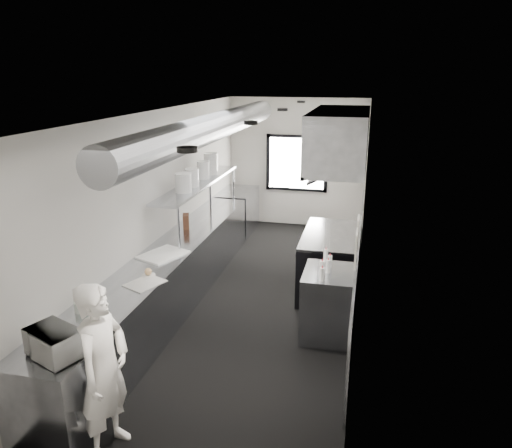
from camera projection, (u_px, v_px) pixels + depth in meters
The scene contains 35 objects.
floor at pixel (255, 302), 7.29m from camera, with size 3.00×8.00×0.01m, color black.
ceiling at pixel (254, 113), 6.44m from camera, with size 3.00×8.00×0.01m, color silver.
wall_back at pixel (297, 163), 10.58m from camera, with size 3.00×0.02×2.80m, color #B8B4AE.
wall_front at pixel (112, 380), 3.16m from camera, with size 3.00×0.02×2.80m, color #B8B4AE.
wall_left at pixel (157, 207), 7.20m from camera, with size 0.02×8.00×2.80m, color #B8B4AE.
wall_right at pixel (362, 220), 6.54m from camera, with size 0.02×8.00×2.80m, color #B8B4AE.
wall_cladding at pixel (357, 269), 7.08m from camera, with size 0.03×5.50×1.10m, color #8D939A.
hvac_duct at pixel (214, 127), 7.04m from camera, with size 0.40×0.40×6.40m, color gray.
service_window at pixel (297, 163), 10.54m from camera, with size 1.36×0.05×1.25m.
exhaust_hood at pixel (339, 139), 6.98m from camera, with size 0.81×2.20×0.88m.
prep_counter at pixel (169, 281), 6.94m from camera, with size 0.70×6.00×0.90m, color #8D939A.
pass_shelf at pixel (199, 184), 8.01m from camera, with size 0.45×3.00×0.68m.
range at pixel (329, 262), 7.57m from camera, with size 0.88×1.60×0.94m.
bottle_station at pixel (328, 304), 6.25m from camera, with size 0.65×0.80×0.90m, color #8D939A.
far_work_table at pixel (237, 211), 10.38m from camera, with size 0.70×1.20×0.90m, color #8D939A.
notice_sheet_a at pixel (357, 234), 5.37m from camera, with size 0.02×0.28×0.38m, color white.
notice_sheet_b at pixel (356, 249), 5.06m from camera, with size 0.02×0.28×0.38m, color white.
line_cook at pixel (104, 370), 4.23m from camera, with size 0.60×0.40×1.65m, color white.
microwave at pixel (54, 343), 4.27m from camera, with size 0.44×0.34×0.27m, color silver.
deli_tub_a at pixel (82, 306), 5.10m from camera, with size 0.15×0.15×0.11m, color beige.
deli_tub_b at pixel (84, 304), 5.18m from camera, with size 0.13×0.13×0.09m, color beige.
newspaper at pixel (145, 283), 5.78m from camera, with size 0.34×0.43×0.01m, color silver.
small_plate at pixel (148, 275), 5.99m from camera, with size 0.17×0.17×0.01m, color silver.
pastry at pixel (148, 272), 5.97m from camera, with size 0.09×0.09×0.09m, color #DDAE74.
cutting_board at pixel (163, 254), 6.66m from camera, with size 0.47×0.63×0.02m, color silver.
knife_block at pixel (186, 221), 7.78m from camera, with size 0.10×0.21×0.23m, color #54331D.
plate_stack_a at pixel (183, 183), 7.30m from camera, with size 0.25×0.25×0.29m, color silver.
plate_stack_b at pixel (192, 178), 7.66m from camera, with size 0.22×0.22×0.29m, color silver.
plate_stack_c at pixel (203, 170), 8.22m from camera, with size 0.21×0.21×0.30m, color silver.
plate_stack_d at pixel (211, 164), 8.57m from camera, with size 0.24×0.24×0.38m, color silver.
squeeze_bottle_a at pixel (322, 274), 5.83m from camera, with size 0.06×0.06×0.17m, color silver.
squeeze_bottle_b at pixel (322, 268), 5.99m from camera, with size 0.06×0.06×0.19m, color silver.
squeeze_bottle_c at pixel (328, 266), 6.06m from camera, with size 0.06×0.06×0.17m, color silver.
squeeze_bottle_d at pixel (330, 262), 6.22m from camera, with size 0.06×0.06×0.17m, color silver.
squeeze_bottle_e at pixel (326, 255), 6.42m from camera, with size 0.06×0.06×0.17m, color silver.
Camera 1 is at (1.54, -6.41, 3.34)m, focal length 33.85 mm.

